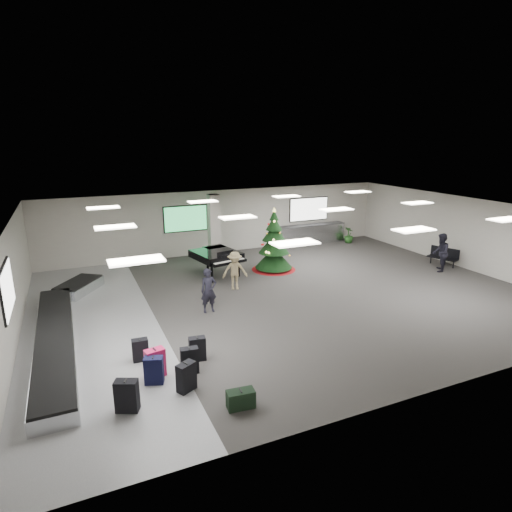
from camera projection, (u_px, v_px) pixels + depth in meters
name	position (u px, v px, depth m)	size (l,w,h in m)	color
ground	(288.00, 295.00, 16.17)	(18.00, 18.00, 0.00)	#353230
room_envelope	(271.00, 232.00, 15.98)	(18.02, 14.02, 3.21)	#B9B4A9
baggage_carousel	(61.00, 327.00, 12.97)	(2.28, 9.71, 0.43)	silver
service_counter	(311.00, 234.00, 23.83)	(4.05, 0.65, 1.08)	silver
suitcase_0	(186.00, 377.00, 10.01)	(0.52, 0.44, 0.72)	black
suitcase_1	(190.00, 360.00, 10.77)	(0.47, 0.29, 0.71)	black
pink_suitcase	(155.00, 363.00, 10.59)	(0.52, 0.36, 0.76)	#D21B54
suitcase_3	(197.00, 349.00, 11.39)	(0.47, 0.29, 0.68)	black
navy_suitcase	(154.00, 370.00, 10.31)	(0.51, 0.40, 0.71)	black
suitcase_5	(127.00, 396.00, 9.26)	(0.56, 0.45, 0.76)	black
green_duffel	(241.00, 399.00, 9.42)	(0.64, 0.37, 0.43)	black
suitcase_8	(140.00, 350.00, 11.37)	(0.43, 0.26, 0.64)	black
christmas_tree	(274.00, 249.00, 19.04)	(1.98, 1.98, 2.82)	maroon
grand_piano	(217.00, 256.00, 18.27)	(2.03, 2.43, 1.23)	black
bench	(444.00, 256.00, 19.76)	(0.86, 1.40, 0.84)	black
traveler_a	(209.00, 291.00, 14.45)	(0.56, 0.37, 1.53)	black
traveler_b	(235.00, 271.00, 16.63)	(0.98, 0.56, 1.51)	#9B8860
traveler_bench	(441.00, 253.00, 18.82)	(0.83, 0.65, 1.72)	black
potted_plant_left	(279.00, 241.00, 22.74)	(0.46, 0.37, 0.84)	#123919
potted_plant_right	(349.00, 235.00, 24.03)	(0.50, 0.50, 0.90)	#123919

